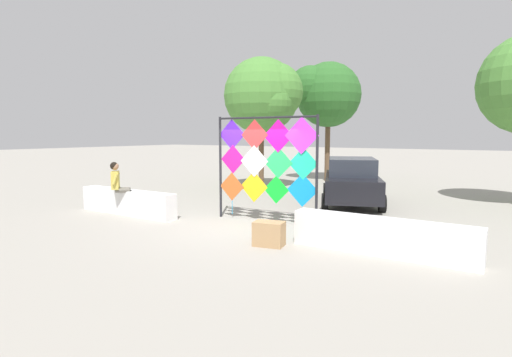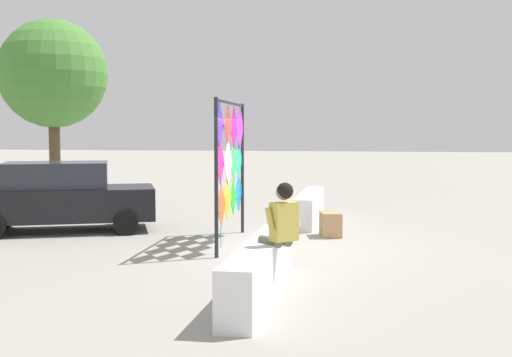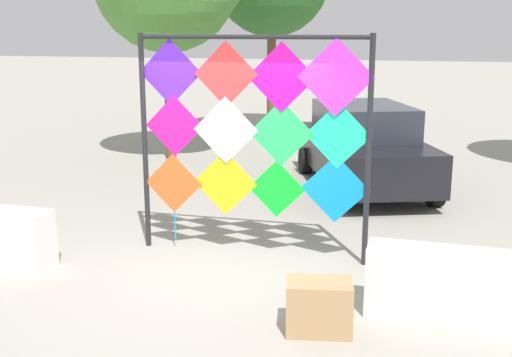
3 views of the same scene
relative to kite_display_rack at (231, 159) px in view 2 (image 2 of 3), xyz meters
name	(u,v)px [view 2 (image 2 of 3)]	position (x,y,z in m)	size (l,w,h in m)	color
ground	(279,248)	(-0.32, -1.01, -1.71)	(120.00, 120.00, 0.00)	#9E998E
plaza_ledge_left	(260,270)	(-4.06, -1.26, -1.35)	(3.61, 0.45, 0.73)	white
plaza_ledge_right	(310,207)	(3.43, -1.26, -1.35)	(3.61, 0.45, 0.73)	white
kite_display_rack	(231,159)	(0.00, 0.00, 0.00)	(3.03, 0.17, 2.86)	#232328
seated_vendor	(279,229)	(-4.04, -1.52, -0.78)	(0.74, 0.74, 1.58)	#666056
parked_car	(61,196)	(0.93, 4.11, -0.92)	(3.10, 4.37, 1.56)	black
cardboard_box_large	(331,224)	(1.24, -1.92, -1.45)	(0.64, 0.41, 0.52)	tan
tree_far_right	(52,74)	(5.88, 6.78, 2.26)	(3.28, 3.28, 5.63)	brown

